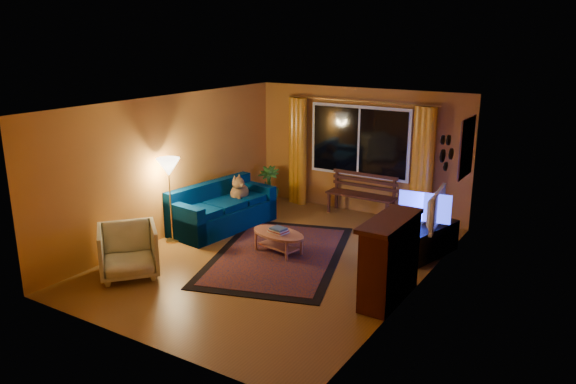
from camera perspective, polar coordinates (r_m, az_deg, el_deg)
The scene contains 22 objects.
floor at distance 9.13m, azimuth -1.00°, elevation -6.85°, with size 4.50×6.00×0.02m, color brown.
ceiling at distance 8.48m, azimuth -1.09°, elevation 9.05°, with size 4.50×6.00×0.02m, color white.
wall_back at distance 11.30m, azimuth 7.31°, elevation 4.16°, with size 4.50×0.02×2.50m, color #C0762D.
wall_left at distance 10.10m, azimuth -11.88°, elevation 2.55°, with size 0.02×6.00×2.50m, color #C0762D.
wall_right at distance 7.78m, azimuth 13.08°, elevation -1.50°, with size 0.02×6.00×2.50m, color #C0762D.
window at distance 11.20m, azimuth 7.20°, elevation 5.10°, with size 2.00×0.02×1.30m, color black.
curtain_rod at distance 11.04m, azimuth 7.25°, elevation 9.15°, with size 0.03×0.03×3.20m, color #BF8C3F.
curtain_left at distance 11.83m, azimuth 1.06°, elevation 4.17°, with size 0.36×0.36×2.24m, color orange.
curtain_right at distance 10.73m, azimuth 13.54°, elevation 2.51°, with size 0.36×0.36×2.24m, color orange.
bench at distance 11.26m, azimuth 7.37°, elevation -1.36°, with size 1.40×0.41×0.42m, color #381911.
potted_plant at distance 11.88m, azimuth -1.98°, elevation 0.66°, with size 0.45×0.45×0.81m, color #235B1E.
sofa at distance 10.46m, azimuth -6.65°, elevation -1.50°, with size 0.88×2.05×0.83m, color #001D42.
dog at distance 10.71m, azimuth -4.95°, elevation 0.33°, with size 0.33×0.46×0.50m, color brown, non-canonical shape.
armchair at distance 8.70m, azimuth -15.94°, elevation -5.55°, with size 0.83×0.78×0.86m, color beige.
floor_lamp at distance 9.83m, azimuth -11.86°, elevation -0.87°, with size 0.25×0.25×1.48m, color #BF8C3F.
rug at distance 9.25m, azimuth -1.00°, elevation -6.40°, with size 2.01×3.17×0.02m, color #6A2506.
coffee_table at distance 9.29m, azimuth -0.98°, elevation -5.18°, with size 1.00×1.00×0.36m, color #B1684E.
tv_console at distance 9.45m, azimuth 14.06°, elevation -4.83°, with size 0.41×1.22×0.51m, color black.
television at distance 9.27m, azimuth 14.29°, elevation -1.60°, with size 1.05×0.14×0.61m, color black.
fireplace at distance 7.72m, azimuth 10.29°, elevation -6.98°, with size 0.40×1.20×1.10m, color maroon.
mirror_cluster at distance 8.86m, azimuth 15.78°, elevation 4.10°, with size 0.06×0.60×0.56m, color black, non-canonical shape.
painting at distance 9.98m, azimuth 17.67°, elevation 4.34°, with size 0.04×0.76×0.96m, color #CE6A14.
Camera 1 is at (4.59, -7.07, 3.51)m, focal length 35.00 mm.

